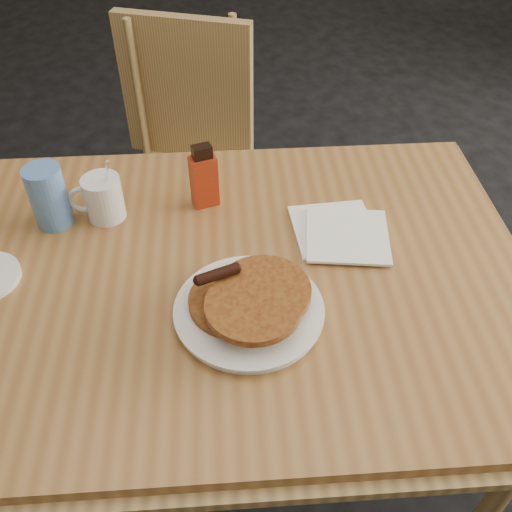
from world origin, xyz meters
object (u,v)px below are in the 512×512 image
(coffee_mug, at_px, (102,198))
(chair_main_far, at_px, (191,147))
(main_table, at_px, (207,286))
(blue_tumbler, at_px, (49,197))
(syrup_bottle, at_px, (204,178))
(pancake_plate, at_px, (249,305))

(coffee_mug, bearing_deg, chair_main_far, 60.95)
(main_table, relative_size, coffee_mug, 8.89)
(main_table, bearing_deg, blue_tumbler, 148.87)
(chair_main_far, relative_size, coffee_mug, 6.05)
(main_table, relative_size, chair_main_far, 1.47)
(main_table, xyz_separation_m, syrup_bottle, (0.01, 0.22, 0.11))
(blue_tumbler, bearing_deg, syrup_bottle, 5.13)
(chair_main_far, height_order, pancake_plate, chair_main_far)
(main_table, height_order, coffee_mug, coffee_mug)
(blue_tumbler, bearing_deg, coffee_mug, 4.37)
(chair_main_far, xyz_separation_m, syrup_bottle, (0.03, -0.54, 0.27))
(main_table, distance_m, coffee_mug, 0.30)
(main_table, height_order, chair_main_far, chair_main_far)
(main_table, height_order, pancake_plate, pancake_plate)
(coffee_mug, distance_m, blue_tumbler, 0.11)
(coffee_mug, bearing_deg, pancake_plate, -58.98)
(pancake_plate, bearing_deg, blue_tumbler, 141.54)
(pancake_plate, relative_size, blue_tumbler, 2.00)
(pancake_plate, xyz_separation_m, coffee_mug, (-0.28, 0.32, 0.03))
(syrup_bottle, bearing_deg, pancake_plate, -94.56)
(main_table, xyz_separation_m, chair_main_far, (-0.02, 0.76, -0.16))
(pancake_plate, bearing_deg, syrup_bottle, 100.67)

